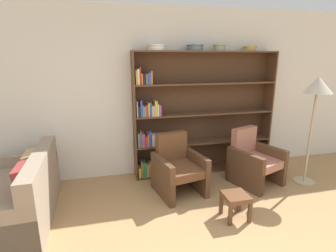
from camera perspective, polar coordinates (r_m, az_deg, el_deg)
The scene contains 11 objects.
wall_back at distance 4.45m, azimuth 0.80°, elevation 7.15°, with size 12.00×0.06×2.75m.
bookshelf at distance 4.47m, azimuth 5.64°, elevation 2.19°, with size 2.43×0.30×2.06m.
bowl_terracotta at distance 4.16m, azimuth -2.53°, elevation 16.80°, with size 0.29×0.29×0.09m.
bowl_cream at distance 4.33m, azimuth 5.93°, elevation 16.72°, with size 0.27×0.27×0.09m.
bowl_slate at distance 4.48m, azimuth 11.13°, elevation 16.51°, with size 0.21×0.21×0.10m.
bowl_olive at distance 4.73m, azimuth 17.34°, elevation 15.90°, with size 0.23×0.23×0.08m.
couch at distance 3.80m, azimuth -30.33°, elevation -13.51°, with size 0.98×1.62×0.84m.
armchair_leather at distance 3.94m, azimuth 2.18°, elevation -9.08°, with size 0.76×0.80×0.86m.
armchair_cushioned at distance 4.42m, azimuth 18.15°, elevation -7.08°, with size 0.84×0.86×0.86m.
floor_lamp at distance 4.51m, azimuth 29.68°, elevation 6.64°, with size 0.43×0.43×1.69m.
footstool at distance 3.48m, azimuth 14.52°, elevation -15.22°, with size 0.30×0.30×0.33m.
Camera 1 is at (-1.11, -1.50, 1.97)m, focal length 28.00 mm.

